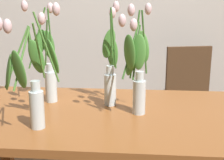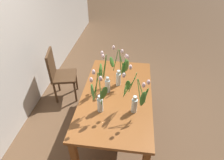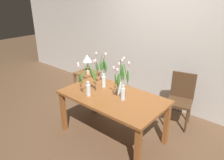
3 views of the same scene
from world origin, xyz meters
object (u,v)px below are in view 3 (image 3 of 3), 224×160
Objects in this scene: tulip_vase_1 at (88,82)px; table_lamp at (87,59)px; dining_table at (112,101)px; dining_chair at (181,96)px; side_table at (87,77)px; pillar_candle at (88,72)px; tulip_vase_2 at (121,85)px; tulip_vase_0 at (120,82)px; tulip_vase_3 at (103,74)px.

tulip_vase_1 is 1.53m from table_lamp.
dining_table is 1.72× the size of dining_chair.
side_table is (-2.06, -0.26, -0.09)m from dining_chair.
side_table is at bearing -172.72° from dining_chair.
tulip_vase_1 is 1.45m from pillar_candle.
dining_chair is 1.69× the size of side_table.
table_lamp is (-1.58, 0.84, -0.12)m from tulip_vase_2.
tulip_vase_2 is at bearing -26.89° from pillar_candle.
tulip_vase_1 reaches higher than table_lamp.
tulip_vase_2 is at bearing -48.14° from tulip_vase_0.
side_table is at bearing 137.50° from tulip_vase_1.
dining_chair is at bearing 41.74° from tulip_vase_3.
table_lamp is at bearing -173.24° from dining_chair.
pillar_candle is (-1.34, 0.59, -0.34)m from tulip_vase_0.
dining_table is at bearing -29.50° from side_table.
tulip_vase_1 is at bearing -126.25° from dining_chair.
tulip_vase_1 is 0.52m from tulip_vase_2.
tulip_vase_2 is 1.26m from dining_chair.
tulip_vase_2 is (0.15, -0.17, 0.05)m from tulip_vase_0.
tulip_vase_2 is (0.47, 0.21, 0.01)m from tulip_vase_1.
tulip_vase_0 is at bearing -24.99° from table_lamp.
tulip_vase_0 is at bearing 49.45° from tulip_vase_1.
pillar_candle is at bearing 156.34° from tulip_vase_0.
tulip_vase_3 is (-0.38, 0.02, 0.03)m from tulip_vase_0.
tulip_vase_0 is at bearing -2.80° from tulip_vase_3.
tulip_vase_3 reaches higher than tulip_vase_1.
dining_table is 2.77× the size of tulip_vase_1.
tulip_vase_3 is at bearing 177.20° from tulip_vase_0.
dining_chair is at bearing 7.28° from side_table.
tulip_vase_0 is 0.99× the size of tulip_vase_3.
tulip_vase_1 is (-0.29, -0.23, 0.32)m from dining_table.
dining_chair is (1.00, 0.89, -0.43)m from tulip_vase_3.
dining_table is at bearing -25.84° from tulip_vase_3.
tulip_vase_0 is 1.50m from pillar_candle.
dining_table is 2.74× the size of tulip_vase_3.
side_table is at bearing 155.79° from tulip_vase_0.
tulip_vase_0 is 1.46× the size of table_lamp.
tulip_vase_3 is 1.47× the size of table_lamp.
tulip_vase_3 is at bearing -30.59° from pillar_candle.
dining_table is at bearing -30.26° from table_lamp.
pillar_candle is at bearing 136.57° from tulip_vase_1.
dining_table is 0.38m from tulip_vase_2.
tulip_vase_0 is 1.58m from table_lamp.
tulip_vase_3 reaches higher than tulip_vase_0.
tulip_vase_1 is 1.45× the size of table_lamp.
tulip_vase_1 is at bearing -130.55° from tulip_vase_0.
tulip_vase_3 reaches higher than pillar_candle.
dining_table is at bearing -29.37° from pillar_candle.
tulip_vase_0 reaches higher than tulip_vase_1.
tulip_vase_1 is at bearing -43.27° from table_lamp.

